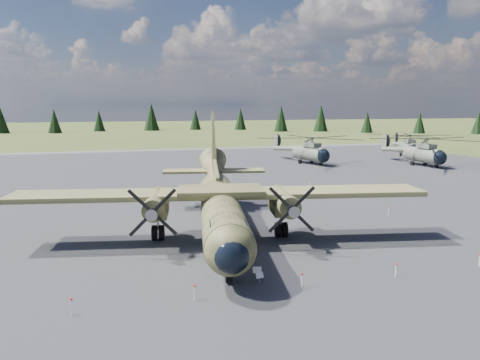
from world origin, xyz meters
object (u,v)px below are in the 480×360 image
object	(u,v)px
transport_plane	(220,200)
helicopter_near	(310,145)
helicopter_far	(409,141)
helicopter_mid	(424,146)

from	to	relation	value
transport_plane	helicopter_near	size ratio (longest dim) A/B	1.32
helicopter_far	helicopter_mid	bearing A→B (deg)	-97.50
transport_plane	helicopter_mid	size ratio (longest dim) A/B	1.38
transport_plane	helicopter_mid	distance (m)	52.27
helicopter_mid	helicopter_far	world-z (taller)	helicopter_mid
transport_plane	helicopter_mid	bearing A→B (deg)	47.19
transport_plane	helicopter_near	distance (m)	46.22
transport_plane	helicopter_mid	world-z (taller)	transport_plane
helicopter_near	helicopter_mid	xyz separation A→B (m)	(16.83, -7.70, 0.03)
helicopter_near	helicopter_mid	world-z (taller)	helicopter_mid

